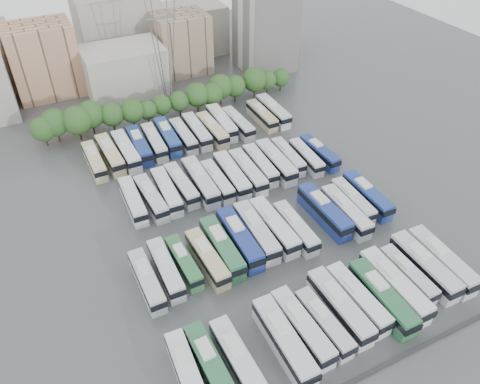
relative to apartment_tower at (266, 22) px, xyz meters
name	(u,v)px	position (x,y,z in m)	size (l,w,h in m)	color
ground	(252,221)	(-34.00, -58.00, -13.00)	(220.00, 220.00, 0.00)	#424447
parapet	(369,373)	(-34.00, -91.00, -12.75)	(56.00, 0.50, 0.50)	#2D2D30
tree_line	(163,102)	(-35.95, -15.84, -8.61)	(64.67, 7.90, 8.09)	black
city_buildings	(107,48)	(-41.46, 13.86, -5.13)	(102.00, 35.00, 20.00)	#9E998E
apartment_tower	(266,22)	(0.00, 0.00, 0.00)	(14.00, 14.00, 26.00)	silver
electricity_pylon	(162,28)	(-32.00, -8.00, 5.66)	(9.00, 6.91, 33.83)	slate
bus_r0_s0	(187,374)	(-55.44, -81.68, -11.17)	(3.19, 12.01, 3.73)	white
bus_r0_s1	(211,366)	(-52.37, -81.88, -11.12)	(2.91, 12.27, 3.83)	#2E6B45
bus_r0_s2	(239,361)	(-48.89, -82.90, -11.06)	(3.03, 12.66, 3.95)	silver
bus_r0_s4	(284,341)	(-42.19, -82.98, -10.92)	(3.13, 13.56, 4.24)	silver
bus_r0_s5	(302,327)	(-38.87, -82.17, -11.04)	(3.19, 12.82, 4.00)	silver
bus_r0_s6	(324,323)	(-35.68, -82.79, -11.25)	(2.89, 11.45, 3.57)	silver
bus_r0_s7	(340,307)	(-32.20, -81.62, -10.97)	(3.02, 13.18, 4.13)	silver
bus_r0_s8	(357,299)	(-28.97, -81.52, -11.08)	(3.11, 12.53, 3.91)	white
bus_r0_s9	(382,297)	(-25.69, -82.97, -10.96)	(3.24, 13.34, 4.16)	#2C6741
bus_r0_s10	(394,285)	(-22.65, -82.09, -10.89)	(3.02, 13.71, 4.30)	silver
bus_r0_s11	(408,275)	(-19.08, -81.10, -11.28)	(2.47, 11.15, 3.50)	silver
bus_r0_s12	(424,266)	(-15.82, -81.11, -10.93)	(3.08, 13.46, 4.21)	silver
bus_r0_s13	(441,260)	(-12.57, -81.39, -10.92)	(3.40, 13.60, 4.24)	silver
bus_r1_s0	(147,281)	(-55.41, -64.64, -11.19)	(2.66, 11.78, 3.69)	silver
bus_r1_s1	(166,269)	(-52.09, -63.74, -11.17)	(2.72, 11.91, 3.73)	silver
bus_r1_s2	(184,262)	(-49.03, -63.46, -11.33)	(2.68, 10.88, 3.39)	#307142
bus_r1_s3	(207,258)	(-45.42, -64.48, -11.14)	(3.09, 12.16, 3.79)	#C8B989
bus_r1_s4	(222,247)	(-42.39, -63.46, -10.99)	(2.99, 13.10, 4.10)	#2E6D46
bus_r1_s5	(239,238)	(-38.96, -62.91, -10.91)	(3.30, 13.61, 4.25)	navy
bus_r1_s6	(256,232)	(-35.68, -62.67, -10.94)	(3.41, 13.47, 4.19)	silver
bus_r1_s7	(274,226)	(-32.38, -62.84, -10.95)	(3.01, 13.35, 4.18)	white
bus_r1_s8	(295,228)	(-29.11, -64.56, -11.16)	(2.77, 12.00, 3.76)	silver
bus_r1_s10	(324,211)	(-22.38, -63.28, -10.93)	(3.12, 13.49, 4.22)	navy
bus_r1_s11	(346,212)	(-18.97, -65.00, -11.04)	(3.10, 12.79, 3.99)	silver
bus_r1_s12	(353,201)	(-15.81, -62.90, -11.24)	(2.94, 11.52, 3.59)	silver
bus_r1_s13	(367,195)	(-12.56, -62.92, -11.08)	(2.91, 12.52, 3.91)	navy
bus_r2_s1	(133,201)	(-52.02, -45.23, -11.14)	(2.96, 12.15, 3.79)	silver
bus_r2_s2	(151,198)	(-48.78, -45.91, -11.13)	(3.26, 12.24, 3.80)	silver
bus_r2_s3	(167,191)	(-45.56, -45.39, -11.09)	(3.11, 12.51, 3.90)	white
bus_r2_s4	(181,185)	(-42.38, -44.72, -11.14)	(3.07, 12.17, 3.79)	silver
bus_r2_s5	(200,182)	(-38.83, -45.68, -10.91)	(3.20, 13.64, 4.26)	silver
bus_r2_s6	(217,181)	(-35.68, -46.51, -11.22)	(2.54, 11.53, 3.62)	silver
bus_r2_s7	(232,175)	(-32.46, -46.33, -10.98)	(3.40, 13.23, 4.12)	silver
bus_r2_s8	(248,172)	(-29.15, -46.66, -11.01)	(3.11, 13.00, 4.06)	silver
bus_r2_s9	(260,165)	(-25.72, -45.49, -11.13)	(3.22, 12.27, 3.82)	silver
bus_r2_s10	(276,162)	(-22.49, -46.12, -10.95)	(3.19, 13.35, 4.17)	silver
bus_r2_s11	(288,156)	(-19.09, -45.23, -11.23)	(3.09, 11.57, 3.60)	silver
bus_r2_s12	(306,157)	(-15.74, -47.04, -11.28)	(2.99, 11.29, 3.51)	silver
bus_r2_s13	(319,153)	(-12.42, -46.92, -11.24)	(3.00, 11.53, 3.59)	navy
bus_r3_s0	(94,161)	(-55.49, -29.24, -11.17)	(2.77, 11.95, 3.74)	beige
bus_r3_s1	(110,154)	(-52.04, -28.50, -11.02)	(3.41, 12.97, 4.03)	beige
bus_r3_s2	(126,151)	(-48.71, -28.73, -10.98)	(3.15, 13.17, 4.11)	silver
bus_r3_s3	(139,145)	(-45.64, -27.83, -11.03)	(3.23, 12.90, 4.02)	navy
bus_r3_s4	(154,142)	(-42.27, -27.83, -11.11)	(3.11, 12.37, 3.85)	silver
bus_r3_s5	(168,136)	(-38.97, -27.08, -11.04)	(3.28, 12.82, 3.99)	navy
bus_r3_s6	(183,136)	(-35.71, -28.17, -11.16)	(2.69, 11.96, 3.75)	silver
bus_r3_s7	(197,131)	(-32.34, -27.80, -11.05)	(3.05, 12.70, 3.97)	silver
bus_r3_s8	(212,130)	(-29.01, -28.77, -11.08)	(2.99, 12.54, 3.92)	beige
bus_r3_s9	(222,122)	(-25.85, -26.93, -10.98)	(3.44, 13.22, 4.11)	silver
bus_r3_s10	(238,123)	(-22.54, -28.66, -11.14)	(3.04, 12.18, 3.80)	silver
bus_r3_s12	(262,116)	(-15.91, -27.91, -11.17)	(2.72, 11.92, 3.73)	#C0B484
bus_r3_s13	(273,111)	(-12.52, -27.29, -11.01)	(2.88, 12.93, 4.05)	silver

